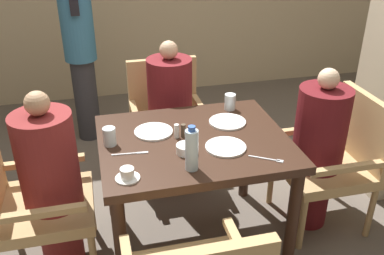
{
  "coord_description": "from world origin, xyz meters",
  "views": [
    {
      "loc": [
        -0.52,
        -2.07,
        1.93
      ],
      "look_at": [
        0.0,
        0.04,
        0.79
      ],
      "focal_mm": 40.0,
      "sensor_mm": 36.0,
      "label": 1
    }
  ],
  "objects_px": {
    "chair_left_side": "(27,199)",
    "chair_right_side": "(336,156)",
    "diner_in_right_chair": "(318,149)",
    "standing_host": "(80,47)",
    "chair_far_side": "(167,116)",
    "water_bottle": "(192,149)",
    "glass_tall_near": "(110,137)",
    "plate_main_left": "(226,147)",
    "glass_tall_mid": "(230,102)",
    "diner_in_left_chair": "(52,183)",
    "bowl_small": "(186,149)",
    "plate_dessert_center": "(227,122)",
    "plate_main_right": "(154,132)",
    "diner_in_far_chair": "(170,113)",
    "teacup_with_saucer": "(127,175)"
  },
  "relations": [
    {
      "from": "chair_left_side",
      "to": "chair_right_side",
      "type": "bearing_deg",
      "value": 0.0
    },
    {
      "from": "diner_in_right_chair",
      "to": "standing_host",
      "type": "xyz_separation_m",
      "value": [
        -1.41,
        1.59,
        0.29
      ]
    },
    {
      "from": "chair_far_side",
      "to": "diner_in_right_chair",
      "type": "xyz_separation_m",
      "value": [
        0.81,
        -0.85,
        0.08
      ]
    },
    {
      "from": "chair_right_side",
      "to": "water_bottle",
      "type": "bearing_deg",
      "value": -163.77
    },
    {
      "from": "chair_far_side",
      "to": "standing_host",
      "type": "xyz_separation_m",
      "value": [
        -0.6,
        0.74,
        0.37
      ]
    },
    {
      "from": "chair_right_side",
      "to": "glass_tall_near",
      "type": "xyz_separation_m",
      "value": [
        -1.42,
        0.04,
        0.31
      ]
    },
    {
      "from": "plate_main_left",
      "to": "glass_tall_mid",
      "type": "xyz_separation_m",
      "value": [
        0.18,
        0.47,
        0.05
      ]
    },
    {
      "from": "chair_left_side",
      "to": "diner_in_left_chair",
      "type": "relative_size",
      "value": 0.8
    },
    {
      "from": "chair_left_side",
      "to": "bowl_small",
      "type": "height_order",
      "value": "chair_left_side"
    },
    {
      "from": "glass_tall_near",
      "to": "glass_tall_mid",
      "type": "height_order",
      "value": "same"
    },
    {
      "from": "chair_right_side",
      "to": "plate_main_left",
      "type": "distance_m",
      "value": 0.86
    },
    {
      "from": "standing_host",
      "to": "plate_dessert_center",
      "type": "relative_size",
      "value": 7.06
    },
    {
      "from": "plate_dessert_center",
      "to": "plate_main_right",
      "type": "bearing_deg",
      "value": -177.81
    },
    {
      "from": "glass_tall_near",
      "to": "glass_tall_mid",
      "type": "bearing_deg",
      "value": 19.76
    },
    {
      "from": "standing_host",
      "to": "water_bottle",
      "type": "bearing_deg",
      "value": -74.73
    },
    {
      "from": "chair_right_side",
      "to": "water_bottle",
      "type": "relative_size",
      "value": 3.67
    },
    {
      "from": "diner_in_far_chair",
      "to": "diner_in_right_chair",
      "type": "bearing_deg",
      "value": -41.26
    },
    {
      "from": "standing_host",
      "to": "glass_tall_near",
      "type": "bearing_deg",
      "value": -85.08
    },
    {
      "from": "bowl_small",
      "to": "chair_far_side",
      "type": "bearing_deg",
      "value": 85.47
    },
    {
      "from": "diner_in_right_chair",
      "to": "bowl_small",
      "type": "xyz_separation_m",
      "value": [
        -0.89,
        -0.14,
        0.21
      ]
    },
    {
      "from": "bowl_small",
      "to": "glass_tall_near",
      "type": "xyz_separation_m",
      "value": [
        -0.39,
        0.19,
        0.03
      ]
    },
    {
      "from": "chair_left_side",
      "to": "teacup_with_saucer",
      "type": "height_order",
      "value": "chair_left_side"
    },
    {
      "from": "chair_far_side",
      "to": "chair_left_side",
      "type": "bearing_deg",
      "value": -138.15
    },
    {
      "from": "chair_left_side",
      "to": "water_bottle",
      "type": "height_order",
      "value": "water_bottle"
    },
    {
      "from": "glass_tall_near",
      "to": "glass_tall_mid",
      "type": "relative_size",
      "value": 1.0
    },
    {
      "from": "plate_main_left",
      "to": "standing_host",
      "type": "bearing_deg",
      "value": 113.35
    },
    {
      "from": "plate_main_right",
      "to": "diner_in_right_chair",
      "type": "bearing_deg",
      "value": -7.22
    },
    {
      "from": "chair_far_side",
      "to": "water_bottle",
      "type": "xyz_separation_m",
      "value": [
        -0.09,
        -1.15,
        0.37
      ]
    },
    {
      "from": "chair_far_side",
      "to": "bowl_small",
      "type": "xyz_separation_m",
      "value": [
        -0.08,
        -0.99,
        0.28
      ]
    },
    {
      "from": "chair_right_side",
      "to": "water_bottle",
      "type": "xyz_separation_m",
      "value": [
        -1.04,
        -0.3,
        0.37
      ]
    },
    {
      "from": "plate_main_left",
      "to": "teacup_with_saucer",
      "type": "relative_size",
      "value": 1.84
    },
    {
      "from": "plate_main_left",
      "to": "diner_in_far_chair",
      "type": "bearing_deg",
      "value": 99.65
    },
    {
      "from": "chair_far_side",
      "to": "glass_tall_near",
      "type": "xyz_separation_m",
      "value": [
        -0.47,
        -0.81,
        0.31
      ]
    },
    {
      "from": "diner_in_left_chair",
      "to": "standing_host",
      "type": "bearing_deg",
      "value": 82.64
    },
    {
      "from": "chair_left_side",
      "to": "glass_tall_mid",
      "type": "distance_m",
      "value": 1.35
    },
    {
      "from": "chair_far_side",
      "to": "plate_main_left",
      "type": "distance_m",
      "value": 1.04
    },
    {
      "from": "water_bottle",
      "to": "plate_dessert_center",
      "type": "bearing_deg",
      "value": 53.14
    },
    {
      "from": "diner_in_right_chair",
      "to": "bowl_small",
      "type": "relative_size",
      "value": 10.26
    },
    {
      "from": "standing_host",
      "to": "plate_main_right",
      "type": "distance_m",
      "value": 1.51
    },
    {
      "from": "diner_in_left_chair",
      "to": "plate_main_left",
      "type": "bearing_deg",
      "value": -8.55
    },
    {
      "from": "plate_dessert_center",
      "to": "bowl_small",
      "type": "bearing_deg",
      "value": -138.64
    },
    {
      "from": "chair_far_side",
      "to": "teacup_with_saucer",
      "type": "distance_m",
      "value": 1.27
    },
    {
      "from": "chair_left_side",
      "to": "bowl_small",
      "type": "bearing_deg",
      "value": -9.27
    },
    {
      "from": "chair_far_side",
      "to": "teacup_with_saucer",
      "type": "xyz_separation_m",
      "value": [
        -0.41,
        -1.16,
        0.28
      ]
    },
    {
      "from": "chair_right_side",
      "to": "glass_tall_mid",
      "type": "distance_m",
      "value": 0.77
    },
    {
      "from": "chair_far_side",
      "to": "bowl_small",
      "type": "distance_m",
      "value": 1.03
    },
    {
      "from": "chair_far_side",
      "to": "plate_main_right",
      "type": "height_order",
      "value": "chair_far_side"
    },
    {
      "from": "diner_in_far_chair",
      "to": "glass_tall_near",
      "type": "bearing_deg",
      "value": -125.26
    },
    {
      "from": "water_bottle",
      "to": "glass_tall_near",
      "type": "relative_size",
      "value": 2.33
    },
    {
      "from": "diner_in_right_chair",
      "to": "glass_tall_mid",
      "type": "relative_size",
      "value": 10.53
    }
  ]
}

